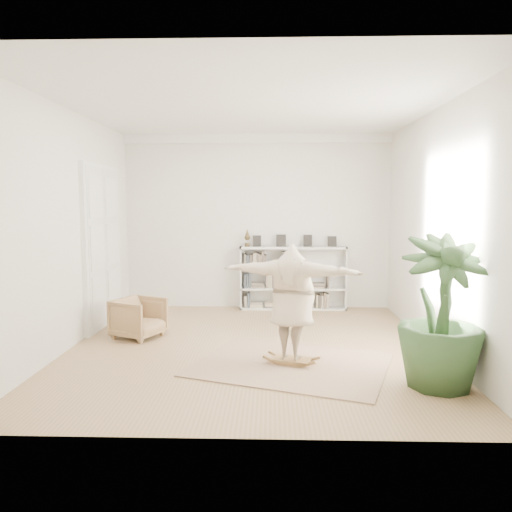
{
  "coord_description": "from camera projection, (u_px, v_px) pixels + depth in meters",
  "views": [
    {
      "loc": [
        0.29,
        -7.44,
        2.18
      ],
      "look_at": [
        0.05,
        0.4,
        1.36
      ],
      "focal_mm": 35.0,
      "sensor_mm": 36.0,
      "label": 1
    }
  ],
  "objects": [
    {
      "name": "floor",
      "position": [
        252.0,
        347.0,
        7.63
      ],
      "size": [
        6.0,
        6.0,
        0.0
      ],
      "primitive_type": "plane",
      "color": "olive",
      "rests_on": "ground"
    },
    {
      "name": "room_shell",
      "position": [
        257.0,
        138.0,
        10.19
      ],
      "size": [
        6.0,
        6.0,
        6.0
      ],
      "color": "silver",
      "rests_on": "floor"
    },
    {
      "name": "doors",
      "position": [
        103.0,
        248.0,
        8.86
      ],
      "size": [
        0.09,
        1.78,
        2.92
      ],
      "color": "white",
      "rests_on": "floor"
    },
    {
      "name": "bookshelf",
      "position": [
        293.0,
        279.0,
        10.34
      ],
      "size": [
        2.2,
        0.35,
        1.64
      ],
      "color": "silver",
      "rests_on": "floor"
    },
    {
      "name": "armchair",
      "position": [
        139.0,
        318.0,
        8.14
      ],
      "size": [
        0.95,
        0.94,
        0.65
      ],
      "primitive_type": "imported",
      "rotation": [
        0.0,
        0.0,
        1.13
      ],
      "color": "tan",
      "rests_on": "floor"
    },
    {
      "name": "rug",
      "position": [
        292.0,
        364.0,
        6.79
      ],
      "size": [
        3.02,
        2.72,
        0.02
      ],
      "primitive_type": "cube",
      "rotation": [
        0.0,
        0.0,
        -0.34
      ],
      "color": "tan",
      "rests_on": "floor"
    },
    {
      "name": "rocker_board",
      "position": [
        292.0,
        360.0,
        6.78
      ],
      "size": [
        0.58,
        0.46,
        0.11
      ],
      "rotation": [
        0.0,
        0.0,
        -0.34
      ],
      "color": "brown",
      "rests_on": "rug"
    },
    {
      "name": "person",
      "position": [
        292.0,
        299.0,
        6.69
      ],
      "size": [
        1.98,
        1.13,
        1.56
      ],
      "primitive_type": "imported",
      "rotation": [
        0.0,
        0.0,
        2.8
      ],
      "color": "beige",
      "rests_on": "rocker_board"
    },
    {
      "name": "houseplant",
      "position": [
        441.0,
        312.0,
        5.87
      ],
      "size": [
        1.15,
        1.15,
        1.83
      ],
      "primitive_type": "imported",
      "rotation": [
        0.0,
        0.0,
        0.14
      ],
      "color": "#2E4E27",
      "rests_on": "floor"
    }
  ]
}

